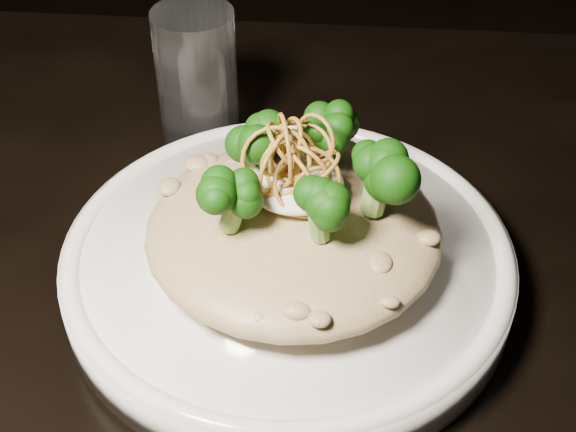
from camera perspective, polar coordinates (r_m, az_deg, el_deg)
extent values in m
cube|color=black|center=(0.51, -3.16, -9.56)|extent=(1.10, 0.80, 0.04)
cylinder|color=white|center=(0.51, 0.00, -3.45)|extent=(0.28, 0.28, 0.03)
ellipsoid|color=brown|center=(0.48, 0.40, -0.95)|extent=(0.18, 0.18, 0.04)
ellipsoid|color=white|center=(0.47, 0.57, 2.33)|extent=(0.06, 0.06, 0.02)
cylinder|color=silver|center=(0.62, -6.48, 9.72)|extent=(0.08, 0.08, 0.11)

